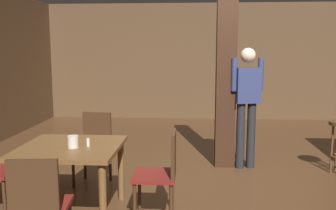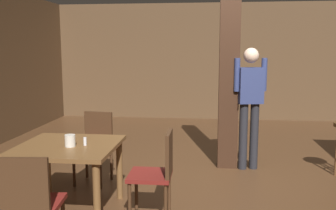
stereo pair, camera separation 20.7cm
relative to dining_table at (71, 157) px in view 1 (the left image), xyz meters
name	(u,v)px [view 1 (the left image)]	position (x,y,z in m)	size (l,w,h in m)	color
ground_plane	(223,181)	(1.63, 1.12, -0.62)	(10.80, 10.80, 0.00)	#4C301C
wall_back	(210,62)	(1.63, 5.62, 0.78)	(8.00, 0.10, 2.80)	brown
pillar	(226,70)	(1.70, 1.81, 0.78)	(0.28, 0.28, 2.80)	#382114
dining_table	(71,157)	(0.00, 0.00, 0.00)	(1.00, 1.00, 0.73)	brown
chair_south	(39,204)	(0.05, -0.92, -0.11)	(0.46, 0.46, 0.89)	maroon
chair_north	(94,144)	(-0.01, 0.93, -0.11)	(0.47, 0.47, 0.89)	maroon
chair_east	(162,170)	(0.93, -0.03, -0.11)	(0.42, 0.42, 0.89)	maroon
napkin_cup	(73,142)	(0.05, -0.07, 0.17)	(0.11, 0.11, 0.12)	silver
salt_shaker	(88,142)	(0.19, -0.01, 0.16)	(0.03, 0.03, 0.08)	silver
standing_person	(247,99)	(1.99, 1.70, 0.38)	(0.47, 0.27, 1.72)	navy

